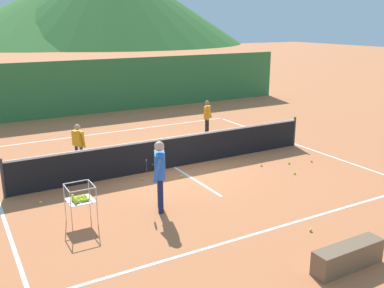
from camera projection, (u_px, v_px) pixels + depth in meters
ground_plane at (174, 167)px, 13.28m from camera, size 120.00×120.00×0.00m
line_baseline_near at (273, 228)px, 9.35m from camera, size 10.06×0.08×0.01m
line_baseline_far at (117, 131)px, 17.53m from camera, size 10.06×0.08×0.01m
line_sideline_east at (297, 145)px, 15.66m from camera, size 0.08×9.79×0.01m
line_service_center at (174, 167)px, 13.27m from camera, size 0.08×5.31×0.01m
tennis_net at (174, 152)px, 13.14m from camera, size 9.77×0.08×1.05m
instructor at (159, 170)px, 10.00m from camera, size 0.50×0.84×1.70m
student_0 at (78, 141)px, 13.17m from camera, size 0.33×0.55×1.33m
student_1 at (207, 115)px, 16.78m from camera, size 0.50×0.49×1.37m
ball_cart at (80, 199)px, 9.44m from camera, size 0.58×0.58×0.90m
tennis_ball_0 at (261, 165)px, 13.35m from camera, size 0.07×0.07×0.07m
tennis_ball_1 at (289, 163)px, 13.55m from camera, size 0.07×0.07×0.07m
tennis_ball_2 at (311, 230)px, 9.22m from camera, size 0.07×0.07×0.07m
tennis_ball_3 at (295, 173)px, 12.66m from camera, size 0.07×0.07×0.07m
tennis_ball_6 at (311, 161)px, 13.74m from camera, size 0.07×0.07×0.07m
tennis_ball_7 at (143, 179)px, 12.18m from camera, size 0.07×0.07×0.07m
tennis_ball_8 at (181, 176)px, 12.43m from camera, size 0.07×0.07×0.07m
tennis_ball_9 at (41, 202)px, 10.62m from camera, size 0.07×0.07×0.07m
windscreen_fence at (87, 87)px, 20.45m from camera, size 22.14×0.08×2.59m
courtside_bench at (348, 257)px, 7.81m from camera, size 1.50×0.36×0.46m
hill_1 at (110, 0)px, 83.70m from camera, size 51.46×51.46×16.56m
hill_2 at (57, 14)px, 83.40m from camera, size 51.14×51.14×11.22m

